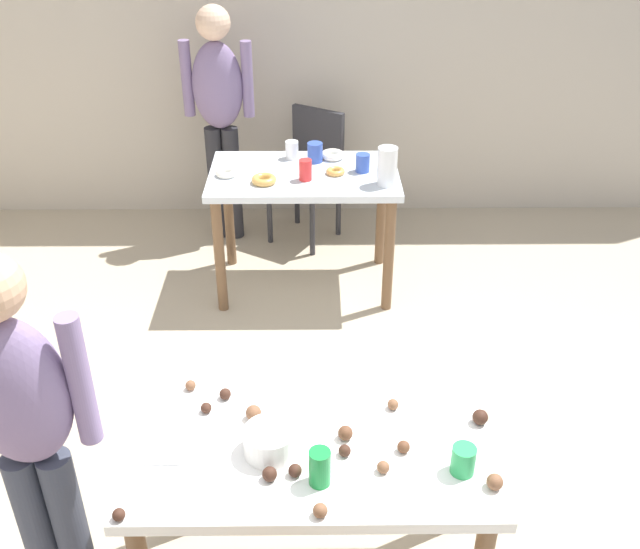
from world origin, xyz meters
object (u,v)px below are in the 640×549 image
at_px(person_girl_near, 26,426).
at_px(soda_can, 320,467).
at_px(pitcher_far, 387,166).
at_px(chair_far_table, 310,168).
at_px(dining_table_far, 304,192).
at_px(person_adult_far, 219,106).
at_px(mixing_bowl, 270,441).
at_px(dining_table_near, 311,466).

relative_size(person_girl_near, soda_can, 12.08).
bearing_deg(pitcher_far, soda_can, -100.17).
height_order(chair_far_table, person_girl_near, person_girl_near).
xyz_separation_m(chair_far_table, pitcher_far, (0.42, -0.84, 0.36)).
distance_m(dining_table_far, person_girl_near, 2.37).
height_order(dining_table_far, chair_far_table, chair_far_table).
distance_m(person_adult_far, mixing_bowl, 2.89).
xyz_separation_m(dining_table_far, pitcher_far, (0.46, -0.17, 0.23)).
height_order(chair_far_table, mixing_bowl, chair_far_table).
bearing_deg(dining_table_far, dining_table_near, -88.83).
bearing_deg(chair_far_table, dining_table_far, -92.73).
distance_m(chair_far_table, soda_can, 3.01).
bearing_deg(chair_far_table, person_girl_near, -106.38).
bearing_deg(person_adult_far, mixing_bowl, -80.86).
xyz_separation_m(person_adult_far, soda_can, (0.61, -2.98, -0.12)).
height_order(dining_table_near, person_girl_near, person_girl_near).
relative_size(dining_table_far, person_girl_near, 0.73).
height_order(mixing_bowl, soda_can, soda_can).
distance_m(dining_table_near, dining_table_far, 2.15).
bearing_deg(dining_table_far, person_girl_near, -110.24).
relative_size(dining_table_far, person_adult_far, 0.70).
xyz_separation_m(person_girl_near, mixing_bowl, (0.73, 0.02, -0.08)).
relative_size(person_girl_near, person_adult_far, 0.95).
relative_size(person_adult_far, soda_can, 12.66).
distance_m(soda_can, pitcher_far, 2.19).
height_order(dining_table_near, dining_table_far, same).
distance_m(chair_far_table, pitcher_far, 1.01).
bearing_deg(pitcher_far, chair_far_table, 116.70).
relative_size(dining_table_near, person_girl_near, 0.79).
bearing_deg(chair_far_table, soda_can, -89.28).
xyz_separation_m(chair_far_table, mixing_bowl, (-0.12, -2.87, 0.30)).
bearing_deg(soda_can, person_girl_near, 172.84).
relative_size(dining_table_near, dining_table_far, 1.07).
bearing_deg(dining_table_near, dining_table_far, 91.17).
relative_size(mixing_bowl, pitcher_far, 0.77).
bearing_deg(person_adult_far, chair_far_table, 1.97).
bearing_deg(chair_far_table, person_adult_far, -178.03).
bearing_deg(dining_table_near, person_girl_near, -175.78).
relative_size(chair_far_table, person_girl_near, 0.59).
bearing_deg(person_adult_far, dining_table_far, -50.33).
xyz_separation_m(person_adult_far, mixing_bowl, (0.46, -2.85, -0.13)).
xyz_separation_m(mixing_bowl, pitcher_far, (0.54, 2.03, 0.06)).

